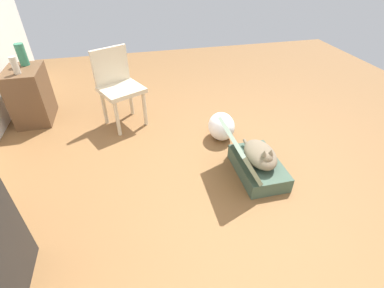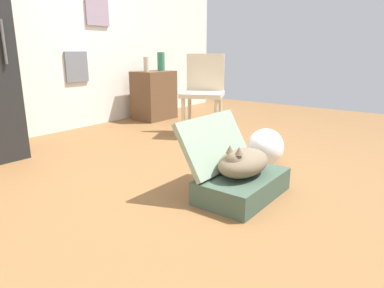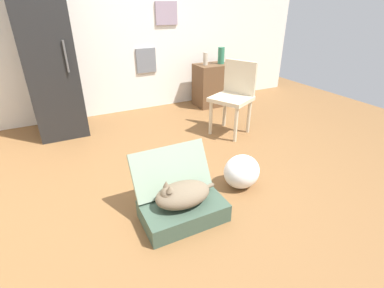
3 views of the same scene
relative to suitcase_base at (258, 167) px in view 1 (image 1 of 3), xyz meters
The scene contains 9 objects.
ground_plane 0.54m from the suitcase_base, 67.38° to the left, with size 7.68×7.68×0.00m, color brown.
suitcase_base is the anchor object (origin of this frame).
suitcase_lid 0.34m from the suitcase_base, 90.00° to the left, with size 0.65×0.40×0.04m, color gray.
cat 0.17m from the suitcase_base, behind, with size 0.52×0.28×0.23m.
plastic_bag_white 0.70m from the suitcase_base, 13.67° to the left, with size 0.34×0.30×0.32m, color white.
side_table 2.86m from the suitcase_base, 55.17° to the left, with size 0.55×0.40×0.67m, color brown.
vase_tall 2.86m from the suitcase_base, 57.45° to the left, with size 0.07×0.07×0.19m, color #B7AD99.
vase_short 3.00m from the suitcase_base, 52.70° to the left, with size 0.10×0.10×0.25m, color #2D7051.
chair 1.87m from the suitcase_base, 43.86° to the left, with size 0.59×0.60×0.91m.
Camera 1 is at (-2.10, 0.62, 1.89)m, focal length 26.20 mm.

